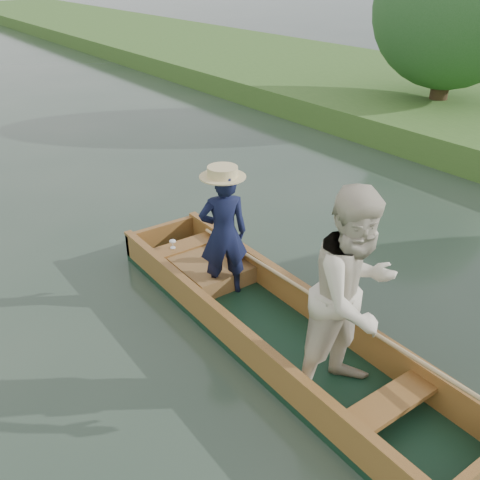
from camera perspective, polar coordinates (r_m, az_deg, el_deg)
ground at (r=5.99m, az=3.41°, el=-10.26°), size 120.00×120.00×0.00m
punt at (r=5.34m, az=6.24°, el=-5.69°), size 1.12×5.00×2.12m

